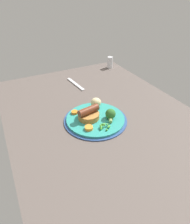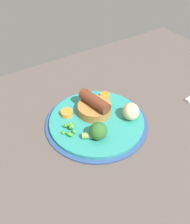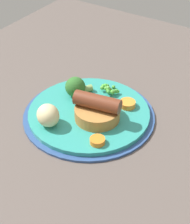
{
  "view_description": "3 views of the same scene",
  "coord_description": "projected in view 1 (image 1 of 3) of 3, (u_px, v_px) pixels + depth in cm",
  "views": [
    {
      "loc": [
        65.14,
        -35.73,
        53.58
      ],
      "look_at": [
        3.41,
        -4.1,
        6.9
      ],
      "focal_mm": 32.0,
      "sensor_mm": 36.0,
      "label": 1
    },
    {
      "loc": [
        29.9,
        35.34,
        48.96
      ],
      "look_at": [
        3.6,
        -5.68,
        5.68
      ],
      "focal_mm": 40.0,
      "sensor_mm": 36.0,
      "label": 2
    },
    {
      "loc": [
        -45.94,
        -37.75,
        50.71
      ],
      "look_at": [
        3.3,
        -6.15,
        5.42
      ],
      "focal_mm": 60.0,
      "sensor_mm": 36.0,
      "label": 3
    }
  ],
  "objects": [
    {
      "name": "dining_table",
      "position": [
        100.0,
        116.0,
        0.91
      ],
      "size": [
        110.0,
        80.0,
        3.0
      ],
      "primitive_type": "cube",
      "color": "#564C47",
      "rests_on": "ground"
    },
    {
      "name": "dinner_plate",
      "position": [
        95.0,
        119.0,
        0.85
      ],
      "size": [
        26.87,
        26.87,
        1.4
      ],
      "color": "#2D4C84",
      "rests_on": "dining_table"
    },
    {
      "name": "sausage_pudding",
      "position": [
        89.0,
        114.0,
        0.83
      ],
      "size": [
        8.95,
        9.62,
        5.44
      ],
      "rotation": [
        0.0,
        0.0,
        1.75
      ],
      "color": "#AD7538",
      "rests_on": "dinner_plate"
    },
    {
      "name": "pea_pile",
      "position": [
        104.0,
        126.0,
        0.78
      ],
      "size": [
        3.9,
        4.52,
        1.95
      ],
      "color": "green",
      "rests_on": "dinner_plate"
    },
    {
      "name": "broccoli_floret_near",
      "position": [
        110.0,
        114.0,
        0.83
      ],
      "size": [
        5.92,
        4.8,
        4.32
      ],
      "rotation": [
        0.0,
        0.0,
        2.61
      ],
      "color": "#2D6628",
      "rests_on": "dinner_plate"
    },
    {
      "name": "potato_chunk_0",
      "position": [
        96.0,
        103.0,
        0.91
      ],
      "size": [
        6.1,
        6.29,
        4.41
      ],
      "primitive_type": "ellipsoid",
      "rotation": [
        0.0,
        0.0,
        1.05
      ],
      "color": "beige",
      "rests_on": "dinner_plate"
    },
    {
      "name": "carrot_slice_0",
      "position": [
        75.0,
        112.0,
        0.87
      ],
      "size": [
        3.95,
        3.95,
        1.05
      ],
      "primitive_type": "cylinder",
      "rotation": [
        0.0,
        0.0,
        0.63
      ],
      "color": "orange",
      "rests_on": "dinner_plate"
    },
    {
      "name": "carrot_slice_3",
      "position": [
        89.0,
        128.0,
        0.78
      ],
      "size": [
        4.38,
        4.38,
        1.2
      ],
      "primitive_type": "cylinder",
      "rotation": [
        0.0,
        0.0,
        2.05
      ],
      "color": "orange",
      "rests_on": "dinner_plate"
    },
    {
      "name": "fork",
      "position": [
        76.0,
        84.0,
        1.14
      ],
      "size": [
        18.07,
        3.46,
        0.6
      ],
      "primitive_type": "cube",
      "rotation": [
        0.0,
        0.0,
        0.1
      ],
      "color": "silver",
      "rests_on": "dining_table"
    },
    {
      "name": "salt_shaker",
      "position": [
        110.0,
        62.0,
        1.33
      ],
      "size": [
        3.8,
        3.8,
        7.35
      ],
      "color": "silver",
      "rests_on": "dining_table"
    }
  ]
}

